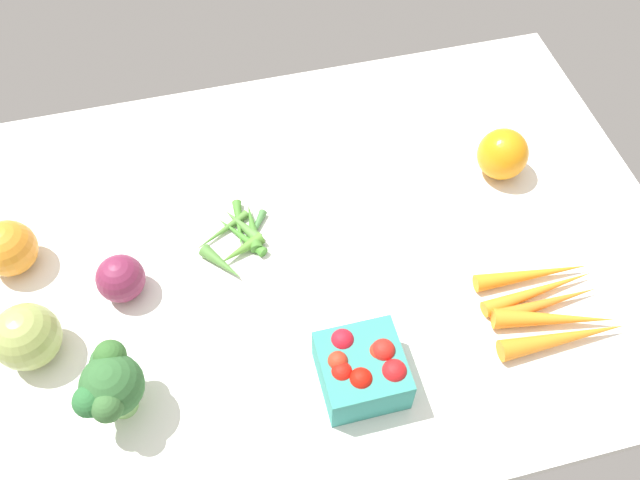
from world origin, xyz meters
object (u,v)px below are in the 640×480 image
(carrot_bunch, at_px, (549,309))
(broccoli_head, at_px, (109,384))
(red_onion_center, at_px, (121,278))
(okra_pile, at_px, (239,237))
(berry_basket, at_px, (363,368))
(heirloom_tomato_orange, at_px, (8,248))
(heirloom_tomato_green, at_px, (27,337))
(bell_pepper_orange, at_px, (503,154))

(carrot_bunch, relative_size, broccoli_head, 1.74)
(broccoli_head, distance_m, red_onion_center, 0.17)
(okra_pile, xyz_separation_m, berry_basket, (0.12, -0.26, 0.03))
(heirloom_tomato_orange, bearing_deg, red_onion_center, -29.71)
(okra_pile, relative_size, broccoli_head, 1.37)
(heirloom_tomato_orange, height_order, berry_basket, heirloom_tomato_orange)
(red_onion_center, relative_size, heirloom_tomato_green, 0.77)
(broccoli_head, bearing_deg, bell_pepper_orange, 22.05)
(okra_pile, distance_m, broccoli_head, 0.29)
(carrot_bunch, height_order, broccoli_head, broccoli_head)
(broccoli_head, bearing_deg, heirloom_tomato_green, 135.36)
(carrot_bunch, xyz_separation_m, bell_pepper_orange, (0.03, 0.26, 0.03))
(bell_pepper_orange, xyz_separation_m, broccoli_head, (-0.61, -0.25, 0.02))
(okra_pile, relative_size, red_onion_center, 2.12)
(heirloom_tomato_orange, distance_m, berry_basket, 0.53)
(bell_pepper_orange, distance_m, heirloom_tomato_green, 0.73)
(carrot_bunch, bearing_deg, berry_basket, -173.22)
(bell_pepper_orange, xyz_separation_m, red_onion_center, (-0.60, -0.08, -0.01))
(berry_basket, bearing_deg, heirloom_tomato_green, 160.53)
(bell_pepper_orange, distance_m, heirloom_tomato_orange, 0.74)
(okra_pile, height_order, broccoli_head, broccoli_head)
(bell_pepper_orange, relative_size, heirloom_tomato_green, 0.94)
(heirloom_tomato_green, bearing_deg, red_onion_center, 28.55)
(broccoli_head, xyz_separation_m, heirloom_tomato_orange, (-0.13, 0.25, -0.03))
(bell_pepper_orange, bearing_deg, heirloom_tomato_green, -168.44)
(bell_pepper_orange, height_order, heirloom_tomato_orange, bell_pepper_orange)
(okra_pile, relative_size, heirloom_tomato_orange, 1.78)
(carrot_bunch, relative_size, berry_basket, 1.73)
(carrot_bunch, xyz_separation_m, okra_pile, (-0.39, 0.23, -0.00))
(heirloom_tomato_orange, bearing_deg, carrot_bunch, -20.29)
(broccoli_head, xyz_separation_m, berry_basket, (0.30, -0.04, -0.03))
(bell_pepper_orange, height_order, heirloom_tomato_green, heirloom_tomato_green)
(carrot_bunch, distance_m, berry_basket, 0.28)
(red_onion_center, bearing_deg, berry_basket, -36.39)
(bell_pepper_orange, relative_size, okra_pile, 0.57)
(bell_pepper_orange, relative_size, broccoli_head, 0.79)
(carrot_bunch, distance_m, bell_pepper_orange, 0.26)
(red_onion_center, relative_size, berry_basket, 0.64)
(heirloom_tomato_orange, xyz_separation_m, berry_basket, (0.43, -0.30, -0.00))
(broccoli_head, relative_size, heirloom_tomato_green, 1.19)
(heirloom_tomato_green, bearing_deg, bell_pepper_orange, 11.56)
(heirloom_tomato_green, distance_m, berry_basket, 0.43)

